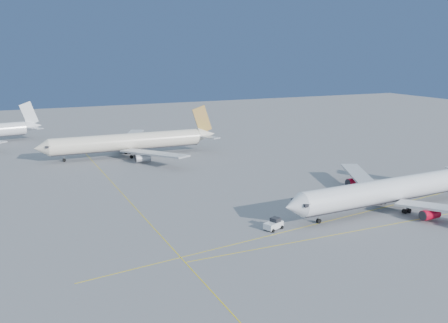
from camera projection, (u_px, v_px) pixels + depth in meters
ground at (323, 211)px, 118.56m from camera, size 500.00×500.00×0.00m
taxiway_lines at (256, 211)px, 118.21m from camera, size 118.86×140.00×0.02m
airliner_virgin at (397, 189)px, 119.60m from camera, size 64.06×57.51×15.80m
airliner_etihad at (131, 142)px, 178.89m from camera, size 65.50×60.71×17.14m
pushback_tug at (274, 224)px, 106.31m from camera, size 4.80×3.84×2.42m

